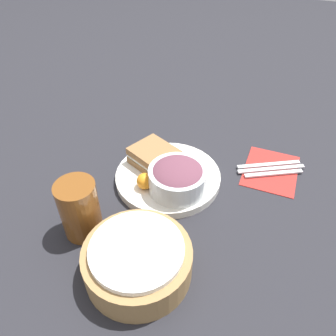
# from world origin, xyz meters

# --- Properties ---
(ground_plane) EXTENTS (4.00, 4.00, 0.00)m
(ground_plane) POSITION_xyz_m (0.00, 0.00, 0.00)
(ground_plane) COLOR #232328
(plate) EXTENTS (0.27, 0.27, 0.02)m
(plate) POSITION_xyz_m (0.00, 0.00, 0.01)
(plate) COLOR white
(plate) RESTS_ON ground_plane
(sandwich) EXTENTS (0.14, 0.13, 0.05)m
(sandwich) POSITION_xyz_m (0.05, -0.02, 0.04)
(sandwich) COLOR olive
(sandwich) RESTS_ON plate
(salad_bowl) EXTENTS (0.14, 0.14, 0.07)m
(salad_bowl) POSITION_xyz_m (-0.04, 0.04, 0.06)
(salad_bowl) COLOR white
(salad_bowl) RESTS_ON plate
(dressing_cup) EXTENTS (0.04, 0.04, 0.04)m
(dressing_cup) POSITION_xyz_m (-0.05, -0.03, 0.04)
(dressing_cup) COLOR #B7B7BC
(dressing_cup) RESTS_ON plate
(orange_wedge) EXTENTS (0.04, 0.04, 0.04)m
(orange_wedge) POSITION_xyz_m (0.03, 0.07, 0.04)
(orange_wedge) COLOR orange
(orange_wedge) RESTS_ON plate
(drink_glass) EXTENTS (0.08, 0.08, 0.13)m
(drink_glass) POSITION_xyz_m (0.11, 0.22, 0.07)
(drink_glass) COLOR brown
(drink_glass) RESTS_ON ground_plane
(bread_basket) EXTENTS (0.21, 0.21, 0.08)m
(bread_basket) POSITION_xyz_m (-0.04, 0.27, 0.04)
(bread_basket) COLOR #997547
(bread_basket) RESTS_ON ground_plane
(napkin) EXTENTS (0.14, 0.17, 0.00)m
(napkin) POSITION_xyz_m (-0.24, -0.13, 0.00)
(napkin) COLOR #B22823
(napkin) RESTS_ON ground_plane
(fork) EXTENTS (0.16, 0.09, 0.01)m
(fork) POSITION_xyz_m (-0.23, -0.15, 0.01)
(fork) COLOR silver
(fork) RESTS_ON napkin
(knife) EXTENTS (0.17, 0.10, 0.01)m
(knife) POSITION_xyz_m (-0.24, -0.13, 0.01)
(knife) COLOR silver
(knife) RESTS_ON napkin
(spoon) EXTENTS (0.14, 0.09, 0.01)m
(spoon) POSITION_xyz_m (-0.25, -0.12, 0.01)
(spoon) COLOR silver
(spoon) RESTS_ON napkin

